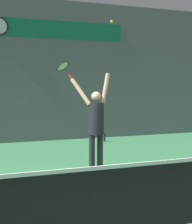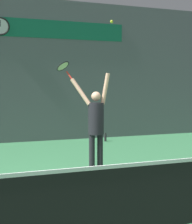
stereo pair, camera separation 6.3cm
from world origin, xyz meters
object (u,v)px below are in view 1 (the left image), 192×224
at_px(tennis_player, 96,123).
at_px(tennis_ball, 112,22).
at_px(tennis_racket, 63,67).
at_px(water_bottle, 104,137).

distance_m(tennis_player, tennis_ball, 2.22).
distance_m(tennis_player, tennis_racket, 1.45).
bearing_deg(tennis_ball, tennis_player, 154.17).
distance_m(tennis_ball, water_bottle, 5.24).
relative_size(tennis_player, tennis_ball, 34.24).
height_order(tennis_racket, tennis_ball, tennis_ball).
height_order(tennis_player, tennis_ball, tennis_ball).
relative_size(tennis_racket, tennis_ball, 6.39).
relative_size(tennis_player, tennis_racket, 5.36).
bearing_deg(water_bottle, tennis_player, -113.00).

